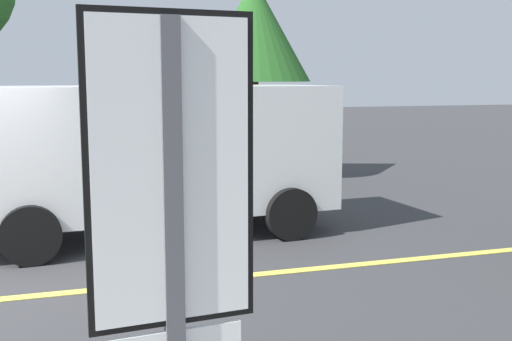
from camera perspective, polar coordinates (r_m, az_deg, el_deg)
lane_marking_centre at (r=7.58m, az=-2.31°, el=-9.48°), size 28.00×0.16×0.01m
speed_limit_sign at (r=2.05m, az=-7.39°, el=-7.39°), size 0.54×0.07×2.52m
white_van at (r=9.49m, az=-9.36°, el=1.81°), size 5.31×2.50×2.20m
tree_left_verge at (r=14.82m, az=-0.19°, el=12.34°), size 2.59×2.59×4.53m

